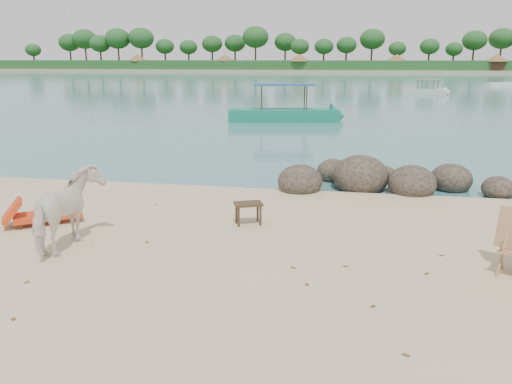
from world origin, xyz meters
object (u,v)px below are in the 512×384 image
boulders (377,180)px  lounge_chair (48,213)px  boat_near (284,90)px  cow (69,211)px  side_table (248,215)px

boulders → lounge_chair: (-7.52, -4.65, 0.04)m
boat_near → cow: bearing=-103.9°
cow → boulders: bearing=-138.2°
boulders → side_table: size_ratio=10.64×
boat_near → boulders: bearing=-83.3°
boulders → boat_near: bearing=106.4°
cow → side_table: bearing=-149.6°
lounge_chair → boat_near: bearing=47.4°
boulders → boat_near: 16.41m
cow → side_table: size_ratio=2.99×
lounge_chair → boat_near: boat_near is taller
boulders → lounge_chair: bearing=-148.3°
boulders → cow: bearing=-136.2°
cow → side_table: 3.77m
boat_near → side_table: bearing=-95.2°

